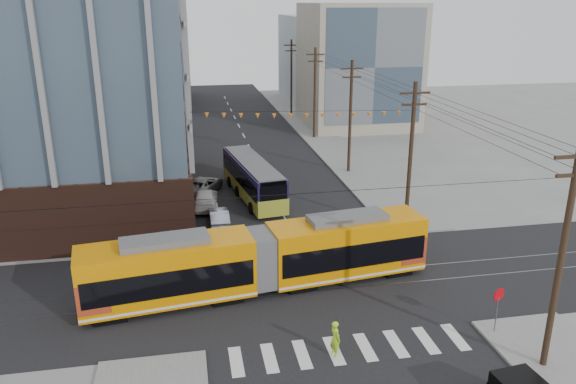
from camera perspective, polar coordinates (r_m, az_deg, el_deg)
name	(u,v)px	position (r m, az deg, el deg)	size (l,w,h in m)	color
ground	(334,317)	(31.25, 4.68, -12.55)	(160.00, 160.00, 0.00)	slate
bg_bldg_nw_near	(105,60)	(78.59, -18.11, 12.66)	(18.00, 16.00, 18.00)	#8C99A5
bg_bldg_ne_near	(358,66)	(77.71, 7.07, 12.62)	(14.00, 14.00, 16.00)	gray
bg_bldg_nw_far	(138,41)	(98.08, -15.01, 14.59)	(16.00, 18.00, 20.00)	gray
bg_bldg_ne_far	(333,59)	(97.47, 4.60, 13.35)	(16.00, 16.00, 14.00)	#8C99A5
utility_pole_near	(561,260)	(27.45, 25.98, -6.24)	(0.30, 0.30, 11.00)	black
utility_pole_far	(291,78)	(83.88, 0.34, 11.49)	(0.30, 0.30, 11.00)	black
streetcar	(261,259)	(32.97, -2.74, -6.85)	(20.40, 2.87, 3.93)	orange
city_bus	(253,179)	(48.61, -3.59, 1.36)	(2.55, 11.77, 3.34)	#1C1540
parked_car_silver	(219,217)	(43.01, -7.03, -2.54)	(1.41, 4.05, 1.34)	#9BA5B5
parked_car_white	(205,199)	(46.89, -8.43, -0.67)	(2.07, 5.09, 1.48)	#B5B0B0
parked_car_grey	(203,185)	(50.43, -8.62, 0.69)	(2.37, 5.14, 1.43)	#59595A
pedestrian	(335,338)	(27.85, 4.82, -14.60)	(0.68, 0.45, 1.86)	#A9DE23
stop_sign	(497,313)	(31.06, 20.43, -11.41)	(0.74, 0.74, 2.44)	#BF000B
jersey_barrier	(399,220)	(43.60, 11.20, -2.80)	(0.97, 4.30, 0.86)	gray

